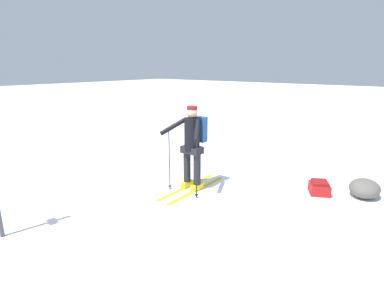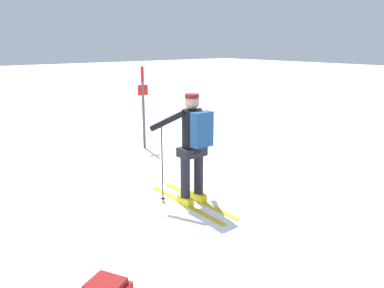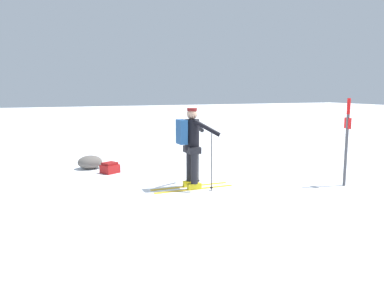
{
  "view_description": "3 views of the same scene",
  "coord_description": "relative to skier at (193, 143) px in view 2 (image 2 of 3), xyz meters",
  "views": [
    {
      "loc": [
        -3.77,
        -3.05,
        2.49
      ],
      "look_at": [
        0.8,
        0.59,
        0.97
      ],
      "focal_mm": 28.0,
      "sensor_mm": 36.0,
      "label": 1
    },
    {
      "loc": [
        5.1,
        -2.85,
        2.47
      ],
      "look_at": [
        0.8,
        0.59,
        0.97
      ],
      "focal_mm": 35.0,
      "sensor_mm": 36.0,
      "label": 2
    },
    {
      "loc": [
        3.8,
        7.91,
        2.13
      ],
      "look_at": [
        0.8,
        0.59,
        0.97
      ],
      "focal_mm": 35.0,
      "sensor_mm": 36.0,
      "label": 3
    }
  ],
  "objects": [
    {
      "name": "trail_marker",
      "position": [
        -3.23,
        1.1,
        0.16
      ],
      "size": [
        0.08,
        0.24,
        1.94
      ],
      "color": "#4C4C51",
      "rests_on": "ground_plane"
    },
    {
      "name": "skier",
      "position": [
        0.0,
        0.0,
        0.0
      ],
      "size": [
        1.79,
        0.99,
        1.73
      ],
      "color": "gold",
      "rests_on": "ground_plane"
    },
    {
      "name": "ground_plane",
      "position": [
        -0.82,
        -0.59,
        -0.99
      ],
      "size": [
        80.0,
        80.0,
        0.0
      ],
      "primitive_type": "plane",
      "color": "white"
    }
  ]
}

